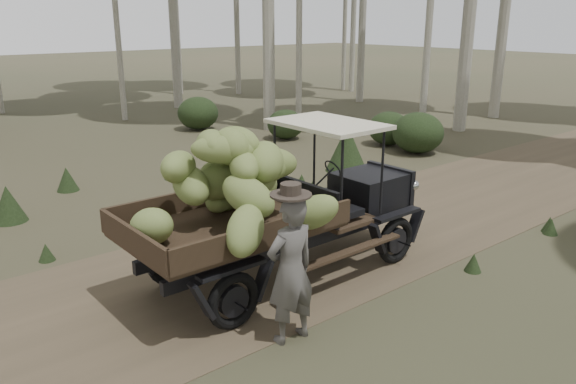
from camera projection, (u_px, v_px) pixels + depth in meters
name	position (u px, v px, depth m)	size (l,w,h in m)	color
ground	(246.00, 268.00, 8.98)	(120.00, 120.00, 0.00)	#473D2B
dirt_track	(246.00, 268.00, 8.98)	(70.00, 4.00, 0.01)	brown
banana_truck	(262.00, 191.00, 8.09)	(5.12, 2.60, 2.47)	black
farmer	(291.00, 269.00, 6.73)	(0.69, 0.51, 2.02)	#54504C
undergrowth	(452.00, 218.00, 9.66)	(22.50, 23.49, 1.34)	#233319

